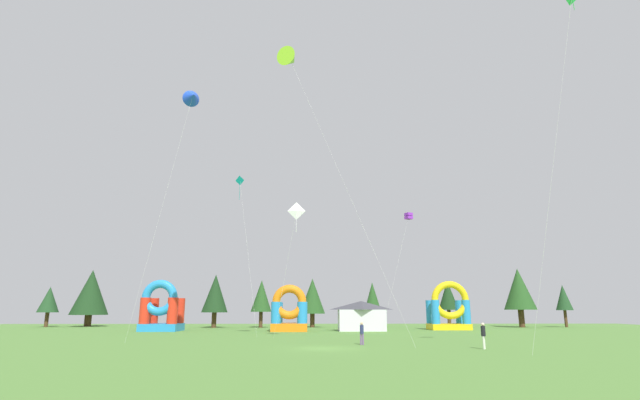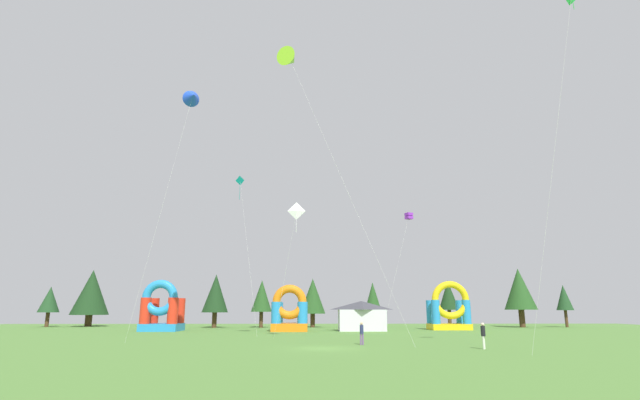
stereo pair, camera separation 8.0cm
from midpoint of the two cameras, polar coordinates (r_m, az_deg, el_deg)
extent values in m
plane|color=#548438|center=(36.93, 0.31, -17.31)|extent=(120.00, 120.00, 0.00)
pyramid|color=#0C7F7A|center=(61.06, -9.55, 2.26)|extent=(0.93, 0.58, 0.87)
cylinder|color=#0C7F7A|center=(60.70, -9.62, 1.15)|extent=(0.04, 0.04, 2.43)
cylinder|color=silver|center=(56.07, -8.67, -6.13)|extent=(3.34, 6.09, 18.60)
cone|color=blue|center=(51.20, -15.03, 11.84)|extent=(2.29, 2.29, 1.87)
cylinder|color=silver|center=(47.20, -18.47, -1.11)|extent=(3.97, 1.93, 23.88)
pyramid|color=white|center=(48.03, -2.89, -1.38)|extent=(1.29, 0.25, 1.30)
cylinder|color=white|center=(47.93, -2.90, -2.63)|extent=(0.04, 0.04, 2.07)
cylinder|color=silver|center=(48.41, -4.24, -8.88)|extent=(2.19, 2.18, 12.41)
cylinder|color=green|center=(39.48, 27.94, 20.23)|extent=(0.04, 0.04, 1.33)
cylinder|color=silver|center=(34.99, 26.02, 3.71)|extent=(4.04, 2.56, 24.12)
cone|color=#8CD826|center=(48.52, -3.65, 16.44)|extent=(2.57, 2.54, 2.06)
cylinder|color=silver|center=(41.28, 2.94, 1.79)|extent=(10.08, 4.90, 26.60)
cube|color=purple|center=(67.99, 10.51, -2.10)|extent=(1.16, 1.16, 0.40)
cube|color=purple|center=(68.08, 10.50, -1.70)|extent=(1.16, 1.16, 0.40)
cylinder|color=silver|center=(65.39, 9.04, -8.40)|extent=(4.55, 2.46, 15.56)
cylinder|color=silver|center=(38.09, 18.91, -15.83)|extent=(0.18, 0.18, 0.91)
cylinder|color=silver|center=(38.26, 18.98, -15.81)|extent=(0.18, 0.18, 0.91)
cylinder|color=black|center=(38.13, 18.85, -14.60)|extent=(0.45, 0.45, 0.72)
sphere|color=beige|center=(38.11, 18.80, -13.88)|extent=(0.25, 0.25, 0.25)
cylinder|color=#724C8C|center=(40.70, 4.85, -16.24)|extent=(0.15, 0.15, 0.87)
cylinder|color=#724C8C|center=(40.69, 5.10, -16.24)|extent=(0.15, 0.15, 0.87)
cylinder|color=navy|center=(40.66, 4.95, -15.14)|extent=(0.36, 0.36, 0.69)
sphere|color=#D8AD84|center=(40.64, 4.94, -14.49)|extent=(0.24, 0.24, 0.24)
cube|color=yellow|center=(71.57, 15.09, -14.41)|extent=(5.44, 4.12, 0.83)
cylinder|color=#268CD8|center=(69.54, 13.59, -12.87)|extent=(1.15, 1.15, 3.24)
cylinder|color=#268CD8|center=(70.74, 17.03, -12.66)|extent=(1.15, 1.15, 3.24)
cylinder|color=#268CD8|center=(72.42, 12.99, -12.88)|extent=(1.15, 1.15, 3.24)
cylinder|color=#268CD8|center=(73.57, 16.31, -12.70)|extent=(1.15, 1.15, 3.24)
torus|color=yellow|center=(70.12, 15.25, -11.45)|extent=(5.21, 0.92, 5.21)
cube|color=orange|center=(65.12, -3.70, -14.91)|extent=(4.68, 4.99, 1.03)
cylinder|color=#268CD8|center=(63.33, -5.30, -13.25)|extent=(1.31, 1.31, 2.71)
cylinder|color=#268CD8|center=(63.19, -2.17, -13.30)|extent=(1.31, 1.31, 2.71)
cylinder|color=#268CD8|center=(67.01, -5.08, -13.23)|extent=(1.31, 1.31, 2.71)
cylinder|color=#268CD8|center=(66.88, -2.13, -13.27)|extent=(1.31, 1.31, 2.71)
torus|color=orange|center=(63.24, -3.72, -12.05)|extent=(4.41, 1.05, 4.41)
cube|color=#268CD8|center=(68.55, -18.44, -14.22)|extent=(4.90, 4.81, 0.96)
cylinder|color=red|center=(67.40, -20.21, -12.30)|extent=(1.35, 1.35, 3.32)
cylinder|color=red|center=(66.36, -17.24, -12.52)|extent=(1.35, 1.35, 3.32)
cylinder|color=red|center=(70.69, -19.31, -12.36)|extent=(1.35, 1.35, 3.32)
cylinder|color=red|center=(69.70, -16.46, -12.55)|extent=(1.35, 1.35, 3.32)
torus|color=#268CD8|center=(66.87, -18.64, -10.99)|extent=(4.63, 1.08, 4.63)
cube|color=silver|center=(65.67, 4.94, -14.12)|extent=(6.10, 4.03, 2.76)
pyramid|color=#3F3F47|center=(65.66, 4.91, -12.42)|extent=(6.10, 4.03, 1.13)
cylinder|color=#4C331E|center=(91.24, -29.88, -12.29)|extent=(0.60, 0.60, 2.30)
cone|color=#1E4221|center=(91.23, -29.65, -10.29)|extent=(3.31, 3.31, 4.12)
cylinder|color=#4C331E|center=(90.54, -26.01, -12.83)|extent=(1.10, 1.10, 1.89)
cone|color=#193819|center=(90.56, -25.72, -9.88)|extent=(6.11, 6.11, 7.45)
cylinder|color=#4C331E|center=(78.30, -12.58, -13.82)|extent=(0.73, 0.73, 2.32)
cone|color=#193819|center=(78.31, -12.43, -10.82)|extent=(4.06, 4.06, 5.87)
cylinder|color=#4C331E|center=(77.43, -7.12, -14.00)|extent=(0.59, 0.59, 2.42)
cone|color=#234C1E|center=(77.44, -7.05, -11.29)|extent=(3.26, 3.26, 4.90)
cylinder|color=#4C331E|center=(78.41, -0.95, -14.19)|extent=(0.73, 0.73, 2.12)
cone|color=#234C1E|center=(78.42, -0.94, -11.39)|extent=(4.06, 4.06, 5.53)
cylinder|color=#4C331E|center=(82.31, 6.31, -13.83)|extent=(0.47, 0.47, 2.75)
cone|color=#234C1E|center=(82.32, 6.25, -11.31)|extent=(2.64, 2.64, 4.49)
cylinder|color=#4C331E|center=(81.66, 15.16, -13.50)|extent=(0.57, 0.57, 2.71)
cone|color=#193819|center=(81.68, 15.00, -10.91)|extent=(3.19, 3.19, 4.66)
cylinder|color=#4C331E|center=(84.59, 22.91, -12.90)|extent=(0.90, 0.90, 2.73)
cone|color=#234C1E|center=(84.64, 22.63, -9.77)|extent=(4.99, 4.99, 6.54)
cylinder|color=#4C331E|center=(87.98, 27.27, -12.49)|extent=(0.46, 0.46, 2.65)
cone|color=#1E4221|center=(87.99, 27.04, -10.33)|extent=(2.58, 2.58, 4.01)
camera|label=1|loc=(0.04, -90.05, 0.01)|focal=26.79mm
camera|label=2|loc=(0.04, 89.95, -0.01)|focal=26.79mm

